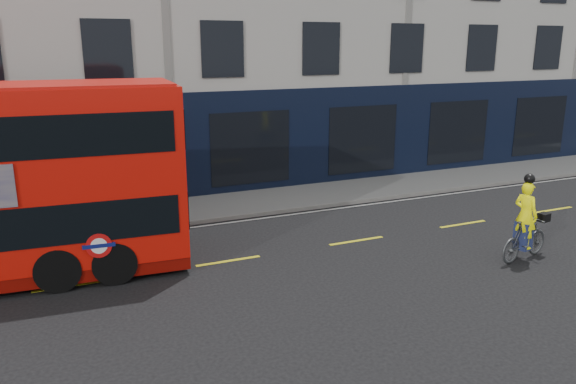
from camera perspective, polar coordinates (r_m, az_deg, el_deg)
ground at (r=14.09m, az=-4.19°, el=-9.11°), size 120.00×120.00×0.00m
pavement at (r=19.96m, az=-10.45°, el=-1.83°), size 60.00×3.00×0.12m
kerb at (r=18.56m, az=-9.37°, el=-3.04°), size 60.00×0.12×0.13m
road_edge_line at (r=18.31m, az=-9.13°, el=-3.49°), size 58.00×0.10×0.01m
lane_dashes at (r=15.41m, az=-6.07°, el=-6.98°), size 58.00×0.12×0.01m
cyclist at (r=16.46m, az=22.96°, el=-3.71°), size 1.98×0.90×2.42m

